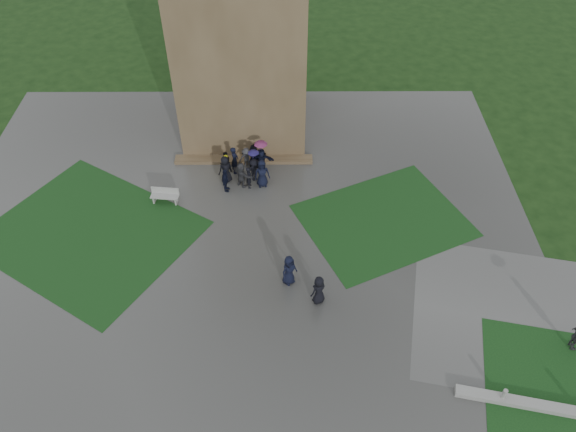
{
  "coord_description": "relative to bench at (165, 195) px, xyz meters",
  "views": [
    {
      "loc": [
        2.79,
        -18.26,
        23.25
      ],
      "look_at": [
        2.88,
        4.2,
        1.2
      ],
      "focal_mm": 35.0,
      "sensor_mm": 36.0,
      "label": 1
    }
  ],
  "objects": [
    {
      "name": "ground",
      "position": [
        4.51,
        -6.69,
        -0.52
      ],
      "size": [
        120.0,
        120.0,
        0.0
      ],
      "primitive_type": "plane",
      "color": "black"
    },
    {
      "name": "lawn_inset_left",
      "position": [
        -3.99,
        -2.69,
        -0.5
      ],
      "size": [
        14.1,
        13.46,
        0.01
      ],
      "primitive_type": "cube",
      "rotation": [
        0.0,
        0.0,
        -0.56
      ],
      "color": "#133615",
      "rests_on": "plaza"
    },
    {
      "name": "plaza",
      "position": [
        4.51,
        -4.69,
        -0.51
      ],
      "size": [
        34.0,
        34.0,
        0.02
      ],
      "primitive_type": "cube",
      "color": "#3C3C39",
      "rests_on": "ground"
    },
    {
      "name": "pedestrian_mid",
      "position": [
        7.43,
        -6.23,
        0.44
      ],
      "size": [
        1.1,
        1.08,
        1.88
      ],
      "primitive_type": "imported",
      "rotation": [
        0.0,
        0.0,
        0.73
      ],
      "color": "black",
      "rests_on": "plaza"
    },
    {
      "name": "pedestrian_near",
      "position": [
        8.91,
        -7.49,
        0.39
      ],
      "size": [
        1.05,
        1.01,
        1.79
      ],
      "primitive_type": "imported",
      "rotation": [
        0.0,
        0.0,
        3.82
      ],
      "color": "black",
      "rests_on": "plaza"
    },
    {
      "name": "visitor_cluster",
      "position": [
        4.78,
        2.28,
        0.42
      ],
      "size": [
        3.56,
        3.14,
        2.32
      ],
      "color": "black",
      "rests_on": "plaza"
    },
    {
      "name": "bench",
      "position": [
        0.0,
        0.0,
        0.0
      ],
      "size": [
        1.73,
        0.7,
        0.98
      ],
      "rotation": [
        0.0,
        0.0,
        -0.1
      ],
      "color": "#A6A6A2",
      "rests_on": "plaza"
    },
    {
      "name": "tower_plinth",
      "position": [
        4.51,
        3.91,
        -0.39
      ],
      "size": [
        9.0,
        0.8,
        0.22
      ],
      "primitive_type": "cube",
      "color": "brown",
      "rests_on": "plaza"
    },
    {
      "name": "lawn_inset_right",
      "position": [
        13.01,
        -1.69,
        -0.5
      ],
      "size": [
        11.12,
        10.15,
        0.01
      ],
      "primitive_type": "cube",
      "rotation": [
        0.0,
        0.0,
        0.44
      ],
      "color": "#133615",
      "rests_on": "plaza"
    }
  ]
}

